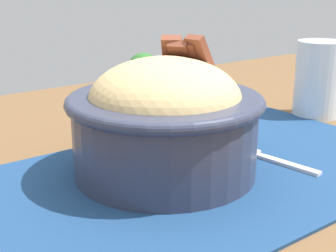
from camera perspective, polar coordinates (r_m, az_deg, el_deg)
name	(u,v)px	position (r m, az deg, el deg)	size (l,w,h in m)	color
table	(214,212)	(0.55, 5.49, -10.19)	(1.31, 0.87, 0.70)	brown
placemat	(210,171)	(0.49, 5.08, -5.34)	(0.46, 0.28, 0.00)	navy
bowl	(168,119)	(0.46, 0.00, 0.88)	(0.21, 0.21, 0.14)	#2D3347
fork	(261,156)	(0.53, 11.07, -3.55)	(0.03, 0.13, 0.00)	silver
drinking_glass	(318,84)	(0.71, 17.53, 4.87)	(0.07, 0.07, 0.11)	silver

